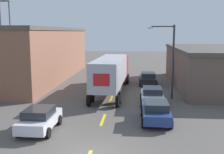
{
  "coord_description": "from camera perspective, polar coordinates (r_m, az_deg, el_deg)",
  "views": [
    {
      "loc": [
        2.4,
        -13.57,
        6.39
      ],
      "look_at": [
        0.3,
        10.35,
        2.52
      ],
      "focal_mm": 45.0,
      "sensor_mm": 36.0,
      "label": 1
    }
  ],
  "objects": [
    {
      "name": "warehouse_right",
      "position": [
        35.54,
        19.17,
        2.04
      ],
      "size": [
        8.48,
        19.04,
        4.6
      ],
      "color": "brown",
      "rests_on": "ground_plane"
    },
    {
      "name": "road_centerline",
      "position": [
        20.91,
        -1.84,
        -8.64
      ],
      "size": [
        0.2,
        16.49,
        0.01
      ],
      "color": "yellow",
      "rests_on": "ground_plane"
    },
    {
      "name": "parked_car_left_near",
      "position": [
        19.03,
        -14.49,
        -8.23
      ],
      "size": [
        2.09,
        4.13,
        1.53
      ],
      "color": "silver",
      "rests_on": "ground_plane"
    },
    {
      "name": "street_lamp",
      "position": [
        27.18,
        11.64,
        4.24
      ],
      "size": [
        2.59,
        0.32,
        7.05
      ],
      "color": "#2D2D30",
      "rests_on": "ground_plane"
    },
    {
      "name": "parked_car_right_far",
      "position": [
        34.33,
        7.34,
        -0.29
      ],
      "size": [
        2.09,
        4.13,
        1.53
      ],
      "color": "black",
      "rests_on": "ground_plane"
    },
    {
      "name": "parked_car_right_near",
      "position": [
        20.32,
        8.92,
        -6.93
      ],
      "size": [
        2.09,
        4.13,
        1.53
      ],
      "color": "navy",
      "rests_on": "ground_plane"
    },
    {
      "name": "warehouse_left",
      "position": [
        40.45,
        -17.7,
        4.6
      ],
      "size": [
        12.62,
        26.51,
        6.96
      ],
      "color": "brown",
      "rests_on": "ground_plane"
    },
    {
      "name": "semi_truck",
      "position": [
        29.96,
        0.07,
        1.34
      ],
      "size": [
        3.34,
        14.07,
        3.79
      ],
      "rotation": [
        0.0,
        0.0,
        -0.04
      ],
      "color": "#B21919",
      "rests_on": "ground_plane"
    },
    {
      "name": "parked_car_right_mid",
      "position": [
        25.27,
        8.15,
        -3.72
      ],
      "size": [
        2.09,
        4.13,
        1.53
      ],
      "color": "silver",
      "rests_on": "ground_plane"
    }
  ]
}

